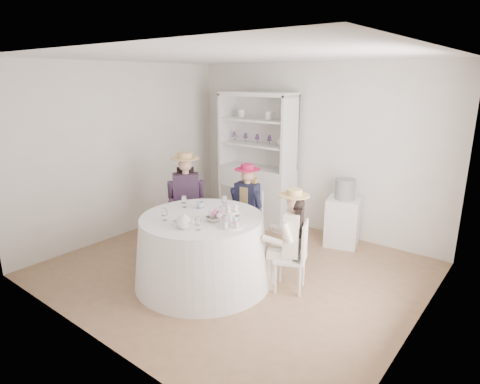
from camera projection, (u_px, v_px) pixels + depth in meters
The scene contains 23 objects.
ground at pixel (235, 269), 5.35m from camera, with size 4.50×4.50×0.00m, color brown.
ceiling at pixel (235, 56), 4.61m from camera, with size 4.50×4.50×0.00m, color white.
wall_back at pixel (313, 149), 6.49m from camera, with size 4.50×4.50×0.00m, color silver.
wall_front at pixel (90, 211), 3.47m from camera, with size 4.50×4.50×0.00m, color silver.
wall_left at pixel (124, 151), 6.32m from camera, with size 4.50×4.50×0.00m, color silver.
wall_right at pixel (427, 205), 3.64m from camera, with size 4.50×4.50×0.00m, color silver.
tea_table at pixel (203, 249), 4.93m from camera, with size 1.69×1.69×0.86m.
hutch at pixel (257, 178), 6.92m from camera, with size 1.35×0.56×2.24m.
side_table at pixel (343, 222), 6.06m from camera, with size 0.47×0.47×0.73m, color silver.
hatbox at pixel (345, 189), 5.92m from camera, with size 0.30×0.30×0.30m, color black.
guest_left at pixel (186, 196), 5.81m from camera, with size 0.61×0.61×1.45m.
guest_mid at pixel (246, 203), 5.73m from camera, with size 0.48×0.50×1.30m.
guest_right at pixel (291, 234), 4.66m from camera, with size 0.52×0.47×1.26m.
spare_chair at pixel (233, 208), 6.36m from camera, with size 0.42×0.42×0.86m.
teacup_a at pixel (200, 206), 5.10m from camera, with size 0.10×0.10×0.08m, color white.
teacup_b at pixel (222, 209), 4.96m from camera, with size 0.08×0.08×0.07m, color white.
teacup_c at pixel (223, 214), 4.81m from camera, with size 0.08×0.08×0.06m, color white.
flower_bowl at pixel (214, 219), 4.65m from camera, with size 0.19×0.19×0.05m, color white.
flower_arrangement at pixel (217, 213), 4.65m from camera, with size 0.18×0.18×0.07m.
table_teapot at pixel (184, 222), 4.41m from camera, with size 0.23×0.16×0.17m.
sandwich_plate at pixel (180, 222), 4.59m from camera, with size 0.24×0.24×0.05m.
cupcake_stand at pixel (230, 219), 4.46m from camera, with size 0.27×0.27×0.25m.
stemware_set at pixel (202, 211), 4.79m from camera, with size 0.92×0.89×0.15m.
Camera 1 is at (3.06, -3.78, 2.46)m, focal length 30.00 mm.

